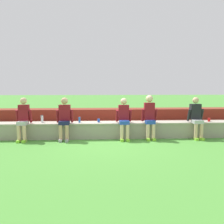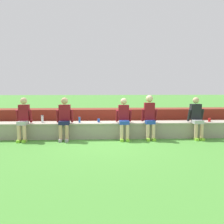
{
  "view_description": "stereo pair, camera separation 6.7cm",
  "coord_description": "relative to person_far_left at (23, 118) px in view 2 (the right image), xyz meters",
  "views": [
    {
      "loc": [
        -0.34,
        -7.39,
        1.73
      ],
      "look_at": [
        0.06,
        0.28,
        0.88
      ],
      "focal_mm": 36.69,
      "sensor_mm": 36.0,
      "label": 1
    },
    {
      "loc": [
        -0.28,
        -7.39,
        1.73
      ],
      "look_at": [
        0.06,
        0.28,
        0.88
      ],
      "focal_mm": 36.69,
      "sensor_mm": 36.0,
      "label": 2
    }
  ],
  "objects": [
    {
      "name": "ground_plane",
      "position": [
        2.79,
        0.02,
        -0.74
      ],
      "size": [
        80.0,
        80.0,
        0.0
      ],
      "primitive_type": "plane",
      "color": "#4C9338"
    },
    {
      "name": "stone_seating_wall",
      "position": [
        2.79,
        0.3,
        -0.45
      ],
      "size": [
        8.82,
        0.59,
        0.53
      ],
      "color": "gray",
      "rests_on": "ground"
    },
    {
      "name": "brick_bleachers",
      "position": [
        2.79,
        1.72,
        -0.39
      ],
      "size": [
        11.3,
        1.58,
        0.83
      ],
      "color": "maroon",
      "rests_on": "ground"
    },
    {
      "name": "person_far_left",
      "position": [
        0.0,
        0.0,
        0.0
      ],
      "size": [
        0.49,
        0.56,
        1.38
      ],
      "color": "#DBAD89",
      "rests_on": "ground"
    },
    {
      "name": "person_left_of_center",
      "position": [
        1.3,
        0.0,
        0.01
      ],
      "size": [
        0.54,
        0.54,
        1.38
      ],
      "color": "tan",
      "rests_on": "ground"
    },
    {
      "name": "person_center",
      "position": [
        3.23,
        0.02,
        -0.01
      ],
      "size": [
        0.52,
        0.61,
        1.36
      ],
      "color": "beige",
      "rests_on": "ground"
    },
    {
      "name": "person_right_of_center",
      "position": [
        4.08,
        0.02,
        0.05
      ],
      "size": [
        0.51,
        0.54,
        1.45
      ],
      "color": "beige",
      "rests_on": "ground"
    },
    {
      "name": "person_far_right",
      "position": [
        5.66,
        0.03,
        0.0
      ],
      "size": [
        0.52,
        0.59,
        1.38
      ],
      "color": "#DBAD89",
      "rests_on": "ground"
    },
    {
      "name": "water_bottle_center_gap",
      "position": [
        0.51,
        0.34,
        -0.08
      ],
      "size": [
        0.08,
        0.08,
        0.26
      ],
      "color": "silver",
      "rests_on": "stone_seating_wall"
    },
    {
      "name": "water_bottle_mid_right",
      "position": [
        1.76,
        0.25,
        -0.1
      ],
      "size": [
        0.07,
        0.07,
        0.21
      ],
      "color": "blue",
      "rests_on": "stone_seating_wall"
    },
    {
      "name": "plastic_cup_middle",
      "position": [
        2.4,
        0.28,
        -0.14
      ],
      "size": [
        0.09,
        0.09,
        0.12
      ],
      "primitive_type": "cylinder",
      "color": "blue",
      "rests_on": "stone_seating_wall"
    },
    {
      "name": "plastic_cup_right_end",
      "position": [
        6.21,
        0.25,
        -0.14
      ],
      "size": [
        0.09,
        0.09,
        0.12
      ],
      "primitive_type": "cylinder",
      "color": "red",
      "rests_on": "stone_seating_wall"
    }
  ]
}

